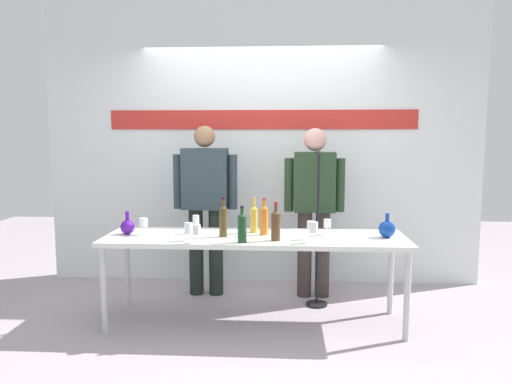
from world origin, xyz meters
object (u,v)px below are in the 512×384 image
at_px(wine_bottle_1, 264,219).
at_px(microphone_stand, 317,255).
at_px(wine_bottle_3, 276,224).
at_px(decanter_blue_left, 128,227).
at_px(wine_glass_left_0, 143,223).
at_px(wine_glass_left_1, 188,228).
at_px(presenter_left, 205,199).
at_px(wine_bottle_2, 242,227).
at_px(decanter_blue_right, 387,229).
at_px(wine_glass_right_2, 311,226).
at_px(wine_glass_left_2, 197,230).
at_px(wine_bottle_0, 223,220).
at_px(wine_glass_right_0, 314,228).
at_px(presenter_right, 314,202).
at_px(wine_glass_left_3, 196,221).
at_px(wine_glass_right_1, 327,224).
at_px(display_table, 255,243).
at_px(wine_bottle_4, 254,218).

relative_size(wine_bottle_1, microphone_stand, 0.21).
bearing_deg(wine_bottle_3, decanter_blue_left, 172.45).
xyz_separation_m(wine_glass_left_0, wine_glass_left_1, (0.42, -0.19, -0.00)).
xyz_separation_m(presenter_left, wine_bottle_1, (0.61, -0.66, -0.08)).
bearing_deg(wine_bottle_2, decanter_blue_right, 12.09).
bearing_deg(wine_glass_right_2, wine_glass_left_2, -167.57).
height_order(wine_bottle_0, wine_glass_right_0, wine_bottle_0).
height_order(presenter_right, wine_glass_left_3, presenter_right).
distance_m(wine_bottle_2, wine_glass_left_0, 0.88).
height_order(wine_bottle_2, wine_glass_left_0, wine_bottle_2).
relative_size(wine_bottle_1, wine_glass_left_3, 1.99).
height_order(decanter_blue_left, wine_glass_right_1, decanter_blue_left).
height_order(decanter_blue_right, microphone_stand, microphone_stand).
xyz_separation_m(decanter_blue_left, wine_glass_left_1, (0.56, -0.21, 0.04)).
height_order(presenter_right, wine_glass_right_0, presenter_right).
distance_m(display_table, wine_glass_right_2, 0.50).
bearing_deg(wine_bottle_3, presenter_right, 67.82).
bearing_deg(presenter_left, wine_glass_left_3, -88.05).
distance_m(wine_bottle_3, wine_glass_right_2, 0.29).
xyz_separation_m(wine_bottle_2, wine_bottle_4, (0.07, 0.38, 0.00)).
xyz_separation_m(wine_bottle_3, wine_glass_right_0, (0.30, -0.07, -0.01)).
distance_m(wine_glass_left_2, microphone_stand, 1.29).
bearing_deg(wine_bottle_3, wine_glass_right_1, 28.16).
relative_size(decanter_blue_left, wine_bottle_2, 0.68).
bearing_deg(presenter_right, wine_bottle_0, -136.40).
bearing_deg(presenter_left, wine_bottle_4, -48.16).
xyz_separation_m(display_table, wine_glass_left_2, (-0.44, -0.29, 0.16)).
bearing_deg(wine_glass_left_0, decanter_blue_left, 171.90).
relative_size(wine_bottle_1, wine_glass_left_1, 2.15).
bearing_deg(display_table, wine_glass_right_2, -10.93).
relative_size(wine_glass_left_2, microphone_stand, 0.10).
relative_size(decanter_blue_left, wine_glass_right_2, 1.33).
bearing_deg(wine_glass_left_3, decanter_blue_left, -172.80).
bearing_deg(wine_bottle_2, wine_glass_right_2, 15.49).
height_order(decanter_blue_right, wine_glass_right_1, decanter_blue_right).
height_order(wine_glass_right_0, microphone_stand, microphone_stand).
height_order(presenter_right, wine_glass_left_2, presenter_right).
xyz_separation_m(decanter_blue_right, wine_glass_left_1, (-1.60, -0.21, 0.03)).
xyz_separation_m(wine_glass_left_3, microphone_stand, (1.06, 0.37, -0.38)).
bearing_deg(wine_glass_left_0, wine_bottle_0, -2.41).
bearing_deg(wine_glass_left_3, presenter_right, 31.32).
distance_m(decanter_blue_right, wine_glass_right_0, 0.66).
distance_m(decanter_blue_right, presenter_left, 1.77).
bearing_deg(wine_bottle_1, wine_glass_left_2, -145.97).
xyz_separation_m(wine_bottle_1, wine_bottle_4, (-0.09, 0.09, -0.01)).
bearing_deg(wine_bottle_3, wine_glass_left_0, 172.52).
relative_size(presenter_left, wine_glass_left_2, 11.48).
relative_size(display_table, wine_bottle_2, 8.63).
xyz_separation_m(wine_bottle_2, wine_glass_left_0, (-0.85, 0.23, -0.02)).
distance_m(wine_bottle_1, wine_glass_right_2, 0.41).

